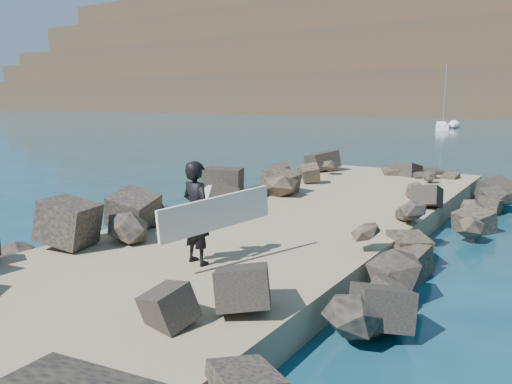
# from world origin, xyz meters

# --- Properties ---
(ground) EXTENTS (800.00, 800.00, 0.00)m
(ground) POSITION_xyz_m (0.00, 0.00, 0.00)
(ground) COLOR #0F384C
(ground) RESTS_ON ground
(jetty) EXTENTS (6.00, 26.00, 0.60)m
(jetty) POSITION_xyz_m (0.00, -2.00, 0.30)
(jetty) COLOR #8C7759
(jetty) RESTS_ON ground
(riprap_left) EXTENTS (2.60, 22.00, 1.00)m
(riprap_left) POSITION_xyz_m (-2.90, -1.50, 0.50)
(riprap_left) COLOR black
(riprap_left) RESTS_ON ground
(riprap_right) EXTENTS (2.60, 22.00, 1.00)m
(riprap_right) POSITION_xyz_m (2.90, -1.50, 0.50)
(riprap_right) COLOR black
(riprap_right) RESTS_ON ground
(surfboard_resting) EXTENTS (1.06, 2.39, 0.08)m
(surfboard_resting) POSITION_xyz_m (-2.52, 0.95, 1.04)
(surfboard_resting) COLOR silver
(surfboard_resting) RESTS_ON riprap_left
(surfer_with_board) EXTENTS (1.23, 2.29, 1.92)m
(surfer_with_board) POSITION_xyz_m (0.46, -3.60, 1.57)
(surfer_with_board) COLOR black
(surfer_with_board) RESTS_ON jetty
(sailboat_a) EXTENTS (2.76, 6.74, 7.99)m
(sailboat_a) POSITION_xyz_m (-8.09, 53.43, 0.35)
(sailboat_a) COLOR white
(sailboat_a) RESTS_ON ground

